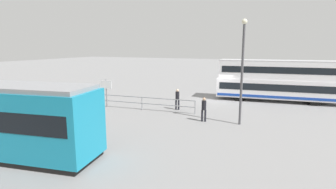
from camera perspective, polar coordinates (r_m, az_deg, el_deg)
ground_plane at (r=26.51m, az=10.77°, el=-1.28°), size 160.00×160.00×0.00m
double_decker_bus at (r=27.52m, az=22.28°, el=2.76°), size 11.42×3.51×3.90m
pedestrian_near_railing at (r=22.22m, az=2.00°, el=-0.70°), size 0.38×0.38×1.74m
pedestrian_crossing at (r=18.93m, az=7.61°, el=-2.80°), size 0.39×0.39×1.70m
pedestrian_railing at (r=22.32m, az=-5.54°, el=-1.36°), size 9.06×0.73×1.08m
info_sign at (r=23.70m, az=-12.96°, el=1.34°), size 1.06×0.18×2.40m
street_lamp at (r=18.26m, az=15.48°, el=6.16°), size 0.36×0.36×6.92m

